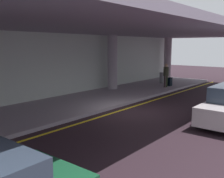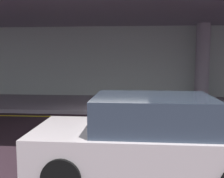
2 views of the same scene
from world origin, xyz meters
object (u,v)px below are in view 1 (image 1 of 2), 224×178
object	(u,v)px
support_column_left_mid	(112,62)
trash_bin_steel	(163,78)
suitcase_upright_primary	(170,82)
traveler_with_luggage	(166,74)
support_column_center	(168,58)

from	to	relation	value
support_column_left_mid	trash_bin_steel	world-z (taller)	support_column_left_mid
support_column_left_mid	suitcase_upright_primary	size ratio (longest dim) A/B	4.06
suitcase_upright_primary	traveler_with_luggage	bearing A→B (deg)	-171.37
support_column_center	suitcase_upright_primary	size ratio (longest dim) A/B	4.06
suitcase_upright_primary	support_column_left_mid	bearing A→B (deg)	151.25
trash_bin_steel	traveler_with_luggage	bearing A→B (deg)	-146.75
suitcase_upright_primary	trash_bin_steel	xyz separation A→B (m)	(1.12, 1.18, 0.11)
support_column_center	trash_bin_steel	xyz separation A→B (m)	(-3.17, -1.28, -1.40)
trash_bin_steel	support_column_left_mid	bearing A→B (deg)	165.15
support_column_left_mid	traveler_with_luggage	xyz separation A→B (m)	(2.95, -2.51, -0.86)
support_column_center	trash_bin_steel	world-z (taller)	support_column_center
support_column_left_mid	traveler_with_luggage	size ratio (longest dim) A/B	2.17
support_column_center	suitcase_upright_primary	world-z (taller)	support_column_center
support_column_center	traveler_with_luggage	size ratio (longest dim) A/B	2.17
trash_bin_steel	support_column_center	bearing A→B (deg)	22.00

